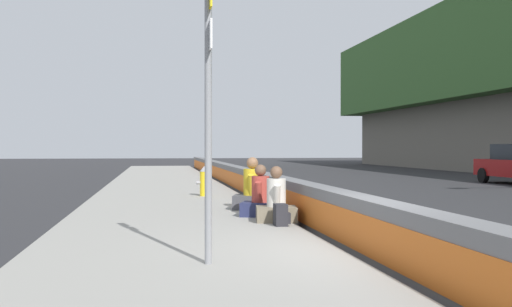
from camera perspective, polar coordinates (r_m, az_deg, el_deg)
name	(u,v)px	position (r m, az deg, el deg)	size (l,w,h in m)	color
ground_plane	(377,261)	(8.90, 11.02, -9.63)	(160.00, 160.00, 0.00)	#2B2B2D
sidewalk_strip	(185,262)	(8.37, -6.53, -9.80)	(80.00, 4.40, 0.14)	gray
jersey_barrier	(377,230)	(8.84, 11.00, -6.93)	(76.00, 0.45, 0.85)	slate
route_sign_post	(209,96)	(7.69, -4.36, 5.31)	(0.44, 0.09, 3.60)	gray
fire_hydrant	(204,181)	(18.35, -4.78, -2.50)	(0.26, 0.46, 0.88)	gold
seated_person_foreground	(276,204)	(12.07, 1.87, -4.66)	(0.74, 0.84, 1.07)	#706651
seated_person_middle	(260,200)	(13.01, 0.41, -4.27)	(0.87, 0.94, 1.08)	#23284C
seated_person_rear	(252,193)	(14.43, -0.33, -3.63)	(0.92, 1.02, 1.21)	#424247
backpack	(281,215)	(11.44, 2.32, -5.65)	(0.32, 0.28, 0.40)	#232328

